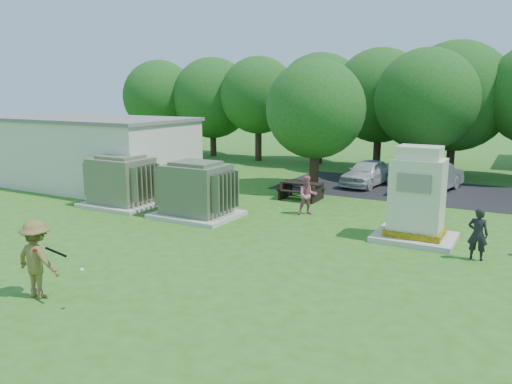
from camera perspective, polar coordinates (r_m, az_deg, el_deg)
The scene contains 15 objects.
ground at distance 13.74m, azimuth -8.18°, elevation -8.27°, with size 120.00×120.00×0.00m, color #2D6619.
service_building at distance 25.76m, azimuth -18.56°, elevation 4.21°, with size 10.00×5.00×3.20m, color beige.
service_building_roof at distance 25.62m, azimuth -18.80°, elevation 7.93°, with size 10.20×5.20×0.15m, color slate.
parking_strip at distance 24.22m, azimuth 26.28°, elevation -0.66°, with size 20.00×6.00×0.01m, color #232326.
transformer_left at distance 20.93m, azimuth -15.09°, elevation 1.09°, with size 3.00×2.40×2.07m.
transformer_right at distance 18.58m, azimuth -6.83°, elevation 0.11°, with size 3.00×2.40×2.07m.
generator_cabinet at distance 16.28m, azimuth 17.90°, elevation -0.83°, with size 2.43×1.99×2.97m.
picnic_table at distance 21.53m, azimuth 5.19°, elevation 0.36°, with size 1.74×1.31×0.75m.
batter at distance 12.38m, azimuth -23.73°, elevation -7.04°, with size 1.16×0.67×1.79m, color olive.
person_by_generator at distance 15.11m, azimuth 24.01°, elevation -4.42°, with size 0.54×0.35×1.47m, color black.
person_at_picnic at distance 18.88m, azimuth 5.90°, elevation -0.38°, with size 0.72×0.56×1.49m, color #C16677.
car_white at distance 25.17m, azimuth 12.60°, elevation 2.18°, with size 1.52×3.79×1.29m, color silver.
car_silver_a at distance 24.49m, azimuth 19.48°, elevation 1.71°, with size 1.52×4.37×1.44m, color silver.
batting_equipment at distance 11.75m, azimuth -21.96°, elevation -6.64°, with size 1.58×0.30×0.31m.
tree_row at distance 29.41m, azimuth 17.17°, elevation 10.14°, with size 41.30×13.30×7.30m.
Camera 1 is at (7.88, -10.26, 4.64)m, focal length 35.00 mm.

